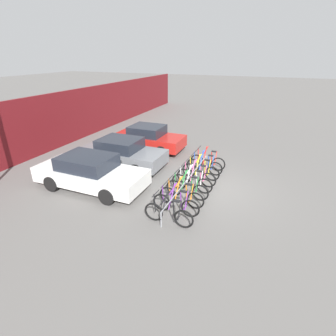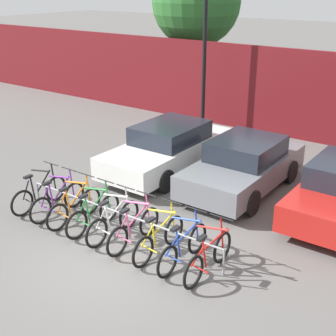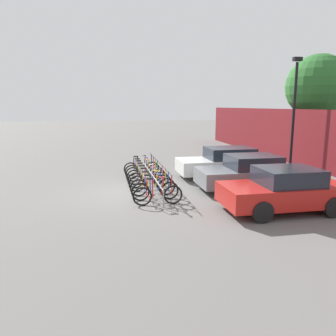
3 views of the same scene
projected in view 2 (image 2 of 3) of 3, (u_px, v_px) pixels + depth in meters
ground_plane at (119, 256)px, 9.59m from camera, size 120.00×120.00×0.00m
hoarding_wall at (299, 95)px, 16.16m from camera, size 36.00×0.16×3.11m
bike_rack at (117, 214)px, 10.24m from camera, size 5.39×0.04×0.57m
bicycle_black at (39, 194)px, 11.49m from camera, size 0.68×1.71×1.05m
bicycle_purple at (58, 201)px, 11.13m from camera, size 0.68×1.71×1.05m
bicycle_orange at (74, 207)px, 10.82m from camera, size 0.68×1.71×1.05m
bicycle_green at (94, 214)px, 10.49m from camera, size 0.68×1.71×1.05m
bicycle_white at (113, 222)px, 10.17m from camera, size 0.68×1.71×1.05m
bicycle_pink at (134, 229)px, 9.86m from camera, size 0.68×1.71×1.05m
bicycle_yellow at (159, 239)px, 9.50m from camera, size 0.68×1.71×1.05m
bicycle_blue at (183, 248)px, 9.18m from camera, size 0.68×1.71×1.05m
bicycle_red at (209, 257)px, 8.86m from camera, size 0.68×1.71×1.05m
car_white at (169, 148)px, 13.71m from camera, size 1.91×4.58×1.40m
car_grey at (244, 165)px, 12.41m from camera, size 1.91×4.16×1.40m
lamp_post at (205, 42)px, 16.56m from camera, size 0.24×0.44×5.70m
tree_behind_hoarding at (196, 3)px, 19.40m from camera, size 3.71×3.71×6.27m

